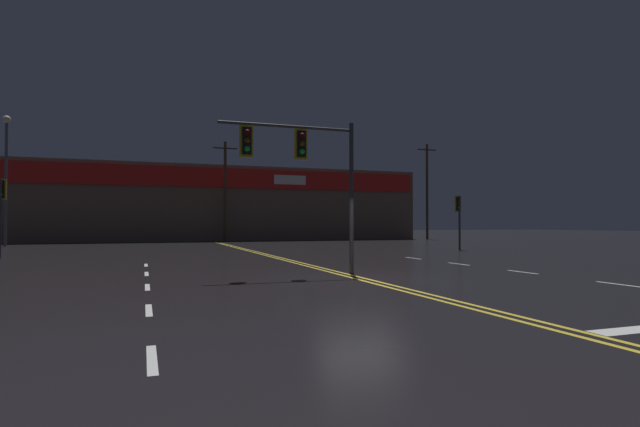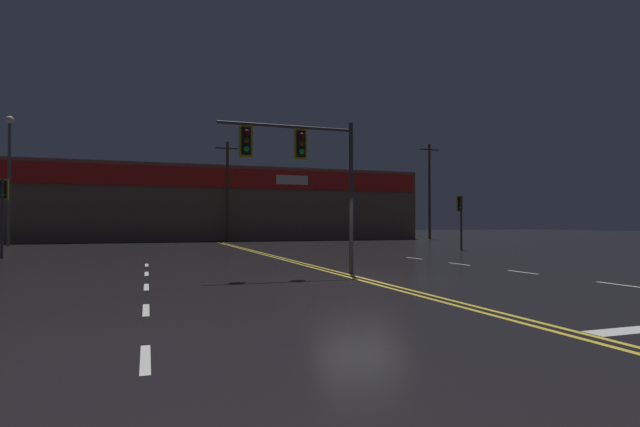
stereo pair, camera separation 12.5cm
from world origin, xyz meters
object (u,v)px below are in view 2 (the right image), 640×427
traffic_signal_median (297,156)px  streetlight_near_left (9,163)px  traffic_signal_corner_northeast (460,210)px  traffic_signal_corner_northwest (3,200)px

traffic_signal_median → streetlight_near_left: bearing=117.9°
traffic_signal_median → traffic_signal_corner_northeast: bearing=39.1°
traffic_signal_median → streetlight_near_left: (-14.00, 26.45, 2.29)m
traffic_signal_median → traffic_signal_corner_northeast: (13.91, 11.30, -1.28)m
traffic_signal_corner_northeast → traffic_signal_corner_northwest: bearing=178.7°
traffic_signal_median → traffic_signal_corner_northwest: size_ratio=1.32×
traffic_signal_median → traffic_signal_corner_northwest: bearing=132.5°
traffic_signal_corner_northeast → streetlight_near_left: streetlight_near_left is taller
traffic_signal_corner_northwest → traffic_signal_corner_northeast: size_ratio=1.11×
traffic_signal_corner_northwest → traffic_signal_median: bearing=-47.5°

